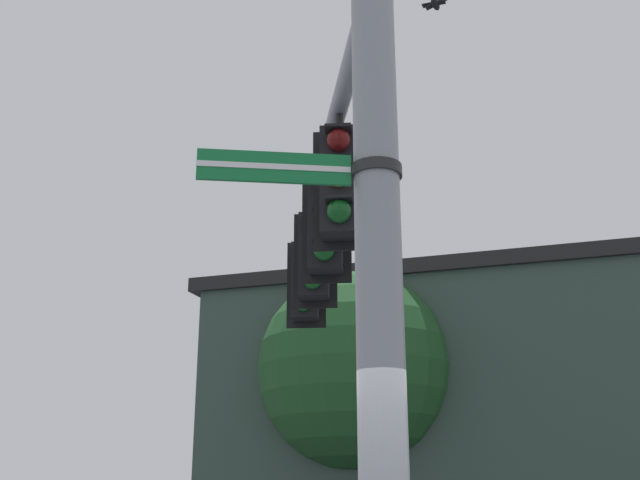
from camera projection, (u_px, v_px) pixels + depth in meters
signal_pole at (379, 293)px, 5.06m from camera, size 0.31×0.31×6.01m
mast_arm at (324, 162)px, 8.72m from camera, size 1.41×6.15×0.18m
traffic_light_nearest_pole at (340, 181)px, 7.21m from camera, size 0.54×0.49×1.31m
traffic_light_mid_inner at (325, 223)px, 8.32m from camera, size 0.54×0.49×1.31m
traffic_light_mid_outer at (314, 255)px, 9.43m from camera, size 0.54×0.49×1.31m
traffic_light_arm_end at (305, 280)px, 10.53m from camera, size 0.54×0.49×1.31m
street_name_sign at (334, 170)px, 5.29m from camera, size 1.38×0.44×0.22m
bird_flying at (435, 4)px, 10.07m from camera, size 0.35×0.28×0.10m
storefront_building at (522, 427)px, 16.60m from camera, size 14.22×8.99×6.27m
tree_by_storefront at (356, 370)px, 15.59m from camera, size 3.96×3.96×6.14m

